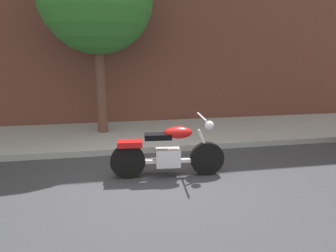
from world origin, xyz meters
TOP-DOWN VIEW (x-y plane):
  - ground_plane at (0.00, 0.00)m, footprint 60.00×60.00m
  - sidewalk at (0.00, 2.92)m, footprint 20.37×2.76m
  - motorcycle at (0.27, 0.21)m, footprint 2.09×0.70m

SIDE VIEW (x-z plane):
  - ground_plane at x=0.00m, z-range 0.00..0.00m
  - sidewalk at x=0.00m, z-range 0.00..0.14m
  - motorcycle at x=0.27m, z-range -0.10..1.03m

